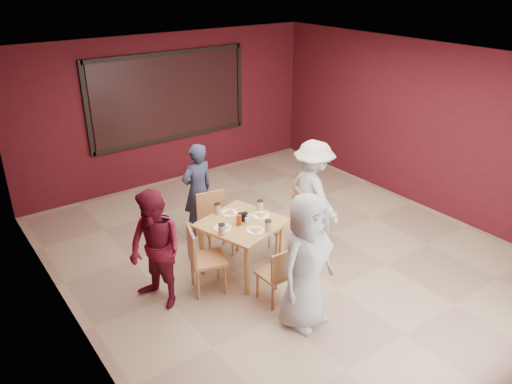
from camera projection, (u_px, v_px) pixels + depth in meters
floor at (284, 252)px, 7.42m from camera, size 7.00×7.00×0.00m
window_blinds at (170, 97)px, 9.27m from camera, size 3.00×0.02×1.50m
dining_table at (242, 228)px, 6.70m from camera, size 1.22×1.22×0.92m
chair_front at (278, 272)px, 6.15m from camera, size 0.39×0.39×0.79m
chair_back at (214, 220)px, 7.26m from camera, size 0.51×0.51×0.91m
chair_left at (202, 256)px, 6.36m from camera, size 0.55×0.55×0.91m
chair_right at (291, 220)px, 7.18m from camera, size 0.60×0.60×0.96m
diner_front at (306, 262)px, 5.64m from camera, size 0.91×0.69×1.67m
diner_back at (198, 190)px, 7.63m from camera, size 0.58×0.42×1.50m
diner_left at (156, 250)px, 6.01m from camera, size 0.76×0.87×1.53m
diner_right at (313, 193)px, 7.38m from camera, size 0.66×1.08×1.63m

